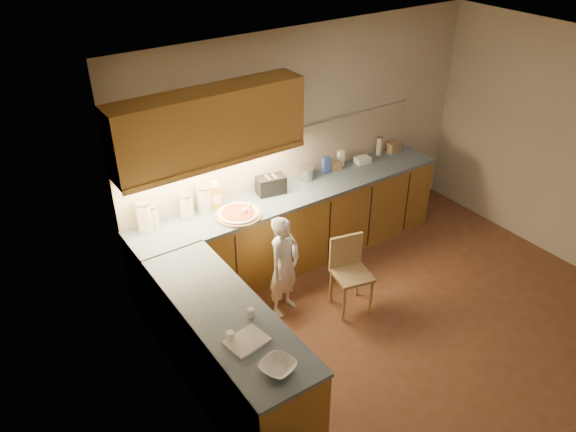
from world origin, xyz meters
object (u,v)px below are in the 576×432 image
object	(u,v)px
child	(284,266)
oil_jug	(215,197)
toaster	(271,185)
wooden_chair	(349,268)
pizza_on_board	(239,214)

from	to	relation	value
child	oil_jug	size ratio (longest dim) A/B	3.48
oil_jug	toaster	size ratio (longest dim) A/B	0.95
child	wooden_chair	world-z (taller)	child
child	oil_jug	bearing A→B (deg)	90.24
toaster	pizza_on_board	bearing A→B (deg)	-147.59
pizza_on_board	oil_jug	world-z (taller)	oil_jug
child	wooden_chair	bearing A→B (deg)	-46.76
child	oil_jug	xyz separation A→B (m)	(-0.30, 0.81, 0.51)
pizza_on_board	wooden_chair	xyz separation A→B (m)	(0.78, -0.86, -0.48)
pizza_on_board	child	size ratio (longest dim) A/B	0.44
wooden_chair	toaster	world-z (taller)	toaster
child	pizza_on_board	bearing A→B (deg)	87.13
child	toaster	size ratio (longest dim) A/B	3.29
toaster	oil_jug	bearing A→B (deg)	-172.28
wooden_chair	toaster	size ratio (longest dim) A/B	2.38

